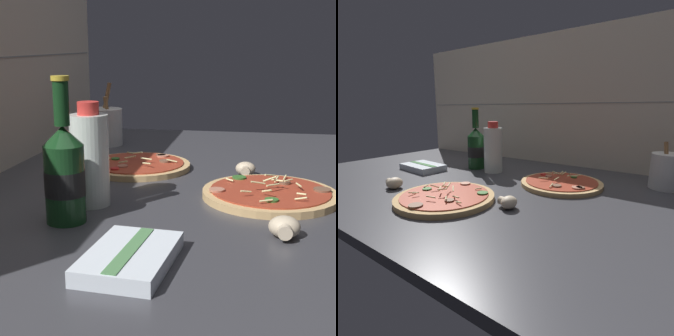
# 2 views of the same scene
# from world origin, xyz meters

# --- Properties ---
(counter_slab) EXTENTS (1.60, 0.90, 0.03)m
(counter_slab) POSITION_xyz_m (0.00, 0.00, 0.01)
(counter_slab) COLOR #38383D
(counter_slab) RESTS_ON ground
(tile_backsplash) EXTENTS (1.60, 0.01, 0.60)m
(tile_backsplash) POSITION_xyz_m (0.00, 0.45, 0.30)
(tile_backsplash) COLOR beige
(tile_backsplash) RESTS_ON ground
(pizza_near) EXTENTS (0.28, 0.28, 0.05)m
(pizza_near) POSITION_xyz_m (-0.00, -0.20, 0.03)
(pizza_near) COLOR tan
(pizza_near) RESTS_ON counter_slab
(pizza_far) EXTENTS (0.27, 0.27, 0.04)m
(pizza_far) POSITION_xyz_m (0.20, 0.13, 0.03)
(pizza_far) COLOR tan
(pizza_far) RESTS_ON counter_slab
(beer_bottle) EXTENTS (0.07, 0.07, 0.26)m
(beer_bottle) POSITION_xyz_m (-0.21, 0.16, 0.12)
(beer_bottle) COLOR #143819
(beer_bottle) RESTS_ON counter_slab
(oil_bottle) EXTENTS (0.07, 0.07, 0.20)m
(oil_bottle) POSITION_xyz_m (-0.10, 0.15, 0.12)
(oil_bottle) COLOR silver
(oil_bottle) RESTS_ON counter_slab
(mushroom_left) EXTENTS (0.05, 0.05, 0.03)m
(mushroom_left) POSITION_xyz_m (0.18, -0.14, 0.04)
(mushroom_left) COLOR beige
(mushroom_left) RESTS_ON counter_slab
(mushroom_right) EXTENTS (0.05, 0.05, 0.04)m
(mushroom_right) POSITION_xyz_m (-0.22, -0.21, 0.04)
(mushroom_right) COLOR beige
(mushroom_right) RESTS_ON counter_slab
(utensil_crock) EXTENTS (0.10, 0.10, 0.19)m
(utensil_crock) POSITION_xyz_m (0.49, 0.30, 0.08)
(utensil_crock) COLOR silver
(utensil_crock) RESTS_ON counter_slab
(dish_towel) EXTENTS (0.19, 0.13, 0.03)m
(dish_towel) POSITION_xyz_m (-0.37, 0.01, 0.04)
(dish_towel) COLOR silver
(dish_towel) RESTS_ON counter_slab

